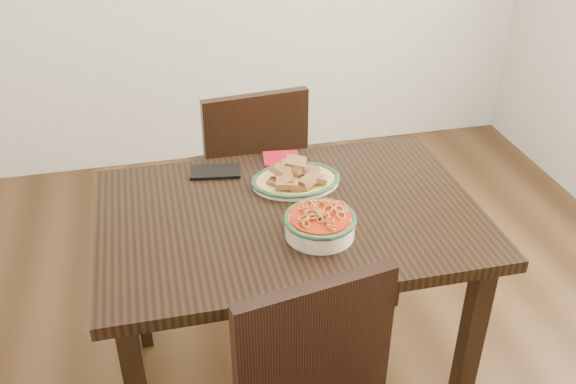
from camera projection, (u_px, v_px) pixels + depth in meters
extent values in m
plane|color=#321F10|center=(297.00, 366.00, 2.44)|extent=(3.50, 3.50, 0.00)
cube|color=black|center=(289.00, 217.00, 2.00)|extent=(1.18, 0.79, 0.04)
cube|color=black|center=(469.00, 348.00, 2.04)|extent=(0.06, 0.06, 0.71)
cube|color=black|center=(134.00, 272.00, 2.36)|extent=(0.06, 0.06, 0.71)
cube|color=black|center=(396.00, 235.00, 2.56)|extent=(0.06, 0.06, 0.71)
cube|color=black|center=(246.00, 176.00, 2.81)|extent=(0.46, 0.46, 0.04)
cube|color=black|center=(271.00, 193.00, 3.12)|extent=(0.04, 0.04, 0.41)
cube|color=black|center=(203.00, 205.00, 3.02)|extent=(0.04, 0.04, 0.41)
cube|color=black|center=(295.00, 231.00, 2.84)|extent=(0.04, 0.04, 0.41)
cube|color=black|center=(220.00, 246.00, 2.75)|extent=(0.04, 0.04, 0.41)
cube|color=black|center=(257.00, 146.00, 2.54)|extent=(0.42, 0.08, 0.44)
cube|color=black|center=(315.00, 353.00, 1.60)|extent=(0.42, 0.11, 0.44)
ellipsoid|color=white|center=(296.00, 181.00, 2.13)|extent=(0.29, 0.22, 0.02)
ellipsoid|color=gold|center=(296.00, 180.00, 2.13)|extent=(0.28, 0.21, 0.01)
torus|color=#18361F|center=(296.00, 179.00, 2.13)|extent=(0.23, 0.23, 0.01)
cylinder|color=beige|center=(320.00, 226.00, 1.87)|extent=(0.21, 0.21, 0.06)
torus|color=#1A391E|center=(320.00, 219.00, 1.86)|extent=(0.22, 0.22, 0.02)
cylinder|color=#951D06|center=(320.00, 217.00, 1.86)|extent=(0.18, 0.18, 0.01)
cube|color=black|center=(215.00, 172.00, 2.19)|extent=(0.18, 0.11, 0.01)
cube|color=maroon|center=(281.00, 159.00, 2.27)|extent=(0.14, 0.12, 0.01)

